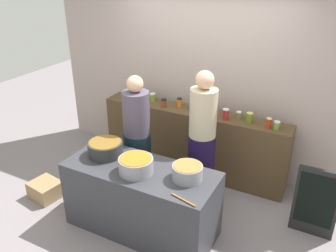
{
  "coord_description": "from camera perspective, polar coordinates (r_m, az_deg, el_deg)",
  "views": [
    {
      "loc": [
        1.77,
        -3.02,
        2.87
      ],
      "look_at": [
        0.0,
        0.35,
        1.05
      ],
      "focal_mm": 37.63,
      "sensor_mm": 36.0,
      "label": 1
    }
  ],
  "objects": [
    {
      "name": "preserve_jar_12",
      "position": [
        4.6,
        13.05,
        1.3
      ],
      "size": [
        0.09,
        0.09,
        0.14
      ],
      "color": "olive",
      "rests_on": "display_shelf"
    },
    {
      "name": "display_shelf",
      "position": [
        5.08,
        3.94,
        -2.57
      ],
      "size": [
        2.7,
        0.36,
        0.96
      ],
      "primitive_type": "cube",
      "color": "#4F3B23",
      "rests_on": "ground"
    },
    {
      "name": "preserve_jar_1",
      "position": [
        5.25,
        -5.45,
        4.94
      ],
      "size": [
        0.08,
        0.08,
        0.14
      ],
      "color": "#3A4437",
      "rests_on": "display_shelf"
    },
    {
      "name": "preserve_jar_8",
      "position": [
        4.79,
        6.35,
        2.76
      ],
      "size": [
        0.08,
        0.08,
        0.12
      ],
      "color": "#994B22",
      "rests_on": "display_shelf"
    },
    {
      "name": "cooking_pot_center",
      "position": [
        3.74,
        -5.26,
        -6.33
      ],
      "size": [
        0.37,
        0.37,
        0.17
      ],
      "color": "gray",
      "rests_on": "prep_table"
    },
    {
      "name": "prep_table",
      "position": [
        4.07,
        -4.34,
        -11.74
      ],
      "size": [
        1.7,
        0.7,
        0.81
      ],
      "primitive_type": "cube",
      "color": "#333439",
      "rests_on": "ground"
    },
    {
      "name": "storefront_wall",
      "position": [
        5.0,
        5.95,
        9.51
      ],
      "size": [
        4.8,
        0.12,
        3.0
      ],
      "primitive_type": "cube",
      "color": "#B39F97",
      "rests_on": "ground"
    },
    {
      "name": "preserve_jar_2",
      "position": [
        5.21,
        -4.37,
        4.69
      ],
      "size": [
        0.08,
        0.08,
        0.11
      ],
      "color": "#AD3123",
      "rests_on": "display_shelf"
    },
    {
      "name": "ground",
      "position": [
        4.52,
        -2.12,
        -13.83
      ],
      "size": [
        12.0,
        12.0,
        0.0
      ],
      "primitive_type": "plane",
      "color": "gray"
    },
    {
      "name": "preserve_jar_11",
      "position": [
        4.7,
        11.41,
        1.75
      ],
      "size": [
        0.07,
        0.07,
        0.1
      ],
      "color": "olive",
      "rests_on": "display_shelf"
    },
    {
      "name": "cook_with_tongs",
      "position": [
        4.47,
        -4.98,
        -2.92
      ],
      "size": [
        0.34,
        0.34,
        1.64
      ],
      "color": "black",
      "rests_on": "ground"
    },
    {
      "name": "cooking_pot_right",
      "position": [
        3.63,
        3.16,
        -7.47
      ],
      "size": [
        0.32,
        0.32,
        0.16
      ],
      "color": "gray",
      "rests_on": "prep_table"
    },
    {
      "name": "preserve_jar_10",
      "position": [
        4.64,
        9.32,
        1.91
      ],
      "size": [
        0.08,
        0.08,
        0.14
      ],
      "color": "#A82B28",
      "rests_on": "display_shelf"
    },
    {
      "name": "preserve_jar_7",
      "position": [
        4.87,
        5.47,
        3.16
      ],
      "size": [
        0.08,
        0.08,
        0.12
      ],
      "color": "#571D5A",
      "rests_on": "display_shelf"
    },
    {
      "name": "preserve_jar_13",
      "position": [
        4.52,
        15.99,
        0.47
      ],
      "size": [
        0.07,
        0.07,
        0.13
      ],
      "color": "#AE3418",
      "rests_on": "display_shelf"
    },
    {
      "name": "preserve_jar_4",
      "position": [
        4.98,
        -0.68,
        3.77
      ],
      "size": [
        0.08,
        0.08,
        0.12
      ],
      "color": "brown",
      "rests_on": "display_shelf"
    },
    {
      "name": "preserve_jar_3",
      "position": [
        5.19,
        -2.5,
        4.68
      ],
      "size": [
        0.08,
        0.08,
        0.12
      ],
      "color": "olive",
      "rests_on": "display_shelf"
    },
    {
      "name": "preserve_jar_5",
      "position": [
        4.99,
        1.86,
        3.87
      ],
      "size": [
        0.07,
        0.07,
        0.13
      ],
      "color": "orange",
      "rests_on": "display_shelf"
    },
    {
      "name": "chalkboard_sign",
      "position": [
        4.29,
        22.81,
        -11.38
      ],
      "size": [
        0.48,
        0.05,
        0.85
      ],
      "color": "black",
      "rests_on": "ground"
    },
    {
      "name": "preserve_jar_0",
      "position": [
        5.4,
        -6.43,
        5.33
      ],
      "size": [
        0.07,
        0.07,
        0.11
      ],
      "color": "brown",
      "rests_on": "display_shelf"
    },
    {
      "name": "preserve_jar_14",
      "position": [
        4.51,
        17.2,
        0.09
      ],
      "size": [
        0.08,
        0.08,
        0.11
      ],
      "color": "olive",
      "rests_on": "display_shelf"
    },
    {
      "name": "cooking_pot_left",
      "position": [
        4.1,
        -10.11,
        -3.59
      ],
      "size": [
        0.4,
        0.4,
        0.17
      ],
      "color": "#2D2D2D",
      "rests_on": "prep_table"
    },
    {
      "name": "cook_in_cap",
      "position": [
        4.29,
        5.48,
        -3.33
      ],
      "size": [
        0.34,
        0.34,
        1.76
      ],
      "color": "#1B1035",
      "rests_on": "ground"
    },
    {
      "name": "preserve_jar_6",
      "position": [
        4.92,
        4.0,
        3.39
      ],
      "size": [
        0.09,
        0.09,
        0.11
      ],
      "color": "olive",
      "rests_on": "display_shelf"
    },
    {
      "name": "preserve_jar_9",
      "position": [
        4.71,
        7.13,
        2.18
      ],
      "size": [
        0.08,
        0.08,
        0.11
      ],
      "color": "brown",
      "rests_on": "display_shelf"
    },
    {
      "name": "bread_crate",
      "position": [
        4.98,
        -19.22,
        -9.71
      ],
      "size": [
        0.42,
        0.38,
        0.22
      ],
      "primitive_type": "cube",
      "rotation": [
        0.0,
        0.0,
        -0.15
      ],
      "color": "#987850",
      "rests_on": "ground"
    },
    {
      "name": "wooden_spoon",
      "position": [
        3.37,
        2.47,
        -11.85
      ],
      "size": [
        0.29,
        0.09,
        0.02
      ],
      "primitive_type": "cylinder",
      "rotation": [
        1.57,
        0.0,
        1.33
      ],
      "color": "#9E703D",
      "rests_on": "prep_table"
    }
  ]
}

